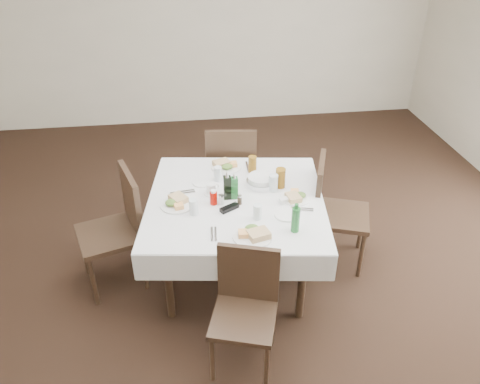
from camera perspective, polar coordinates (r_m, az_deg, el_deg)
The scene contains 33 objects.
ground_plane at distance 4.01m, azimuth 1.18°, elevation -11.12°, with size 7.00×7.00×0.00m, color black.
room_shell at distance 3.10m, azimuth 1.54°, elevation 12.62°, with size 6.04×7.04×2.80m.
dining_table at distance 3.69m, azimuth -0.51°, elevation -1.82°, with size 1.54×1.54×0.76m.
chair_north at distance 4.51m, azimuth -1.07°, elevation 3.20°, with size 0.52×0.52×0.99m.
chair_south at distance 3.16m, azimuth 0.72°, elevation -13.14°, with size 0.52×0.52×0.87m.
chair_east at distance 4.01m, azimuth 11.04°, elevation -1.67°, with size 0.59×0.59×0.97m.
chair_west at distance 3.83m, azimuth -14.44°, elevation -3.66°, with size 0.59×0.59×0.99m.
meal_north at distance 4.06m, azimuth -1.77°, elevation 3.24°, with size 0.26×0.26×0.06m.
meal_south at distance 3.24m, azimuth 1.65°, elevation -5.14°, with size 0.28×0.28×0.06m.
meal_east at distance 3.66m, azimuth 6.78°, elevation -0.57°, with size 0.24×0.24×0.05m.
meal_west at distance 3.59m, azimuth -7.73°, elevation -1.27°, with size 0.26×0.26×0.06m.
side_plate_a at distance 3.85m, azimuth -4.62°, elevation 1.16°, with size 0.16×0.16×0.01m.
side_plate_b at distance 3.47m, azimuth 5.68°, elevation -2.78°, with size 0.18×0.18×0.01m.
water_n at distance 3.86m, azimuth -2.72°, elevation 2.24°, with size 0.07×0.07×0.12m.
water_s at distance 3.39m, azimuth 2.15°, elevation -2.43°, with size 0.06×0.06×0.12m.
water_e at distance 3.73m, azimuth 4.08°, elevation 1.14°, with size 0.07×0.07×0.14m.
water_w at distance 3.46m, azimuth -5.68°, elevation -1.81°, with size 0.07×0.07×0.12m.
iced_tea_a at distance 3.97m, azimuth 1.52°, elevation 3.38°, with size 0.07×0.07×0.15m.
iced_tea_b at distance 3.77m, azimuth 4.95°, elevation 1.71°, with size 0.08×0.08×0.17m.
bread_basket at distance 3.80m, azimuth 2.59°, elevation 1.36°, with size 0.24×0.24×0.08m.
oil_cruet_dark at distance 3.60m, azimuth -1.58°, elevation 0.66°, with size 0.06×0.06×0.24m.
oil_cruet_green at distance 3.61m, azimuth -0.71°, elevation 0.63°, with size 0.05×0.05×0.23m.
ketchup_bottle at distance 3.56m, azimuth -3.25°, elevation -0.67°, with size 0.06×0.06×0.12m.
salt_shaker at distance 3.56m, azimuth -2.30°, elevation -0.92°, with size 0.04×0.04×0.09m.
pepper_shaker at distance 3.56m, azimuth -0.05°, elevation -0.97°, with size 0.03×0.03×0.08m.
coffee_mug at distance 3.69m, azimuth -3.49°, elevation 0.34°, with size 0.13×0.12×0.09m.
sunglasses at distance 3.51m, azimuth -1.30°, elevation -1.95°, with size 0.16×0.12×0.03m.
green_bottle at distance 3.27m, azimuth 6.79°, elevation -3.32°, with size 0.06×0.06×0.22m.
sugar_caddy at distance 3.60m, azimuth 5.46°, elevation -1.00°, with size 0.09×0.07×0.04m.
cutlery_n at distance 4.08m, azimuth 1.11°, elevation 3.12°, with size 0.05×0.18×0.01m.
cutlery_s at distance 3.27m, azimuth -3.22°, elevation -5.14°, with size 0.05×0.17×0.01m.
cutlery_e at distance 3.55m, azimuth 7.56°, elevation -2.11°, with size 0.18×0.08×0.01m.
cutlery_w at distance 3.74m, azimuth -7.03°, elevation -0.07°, with size 0.20×0.08×0.01m.
Camera 1 is at (-0.47, -2.88, 2.75)m, focal length 35.00 mm.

